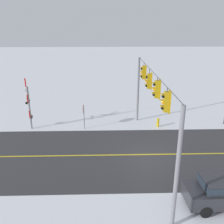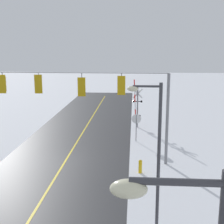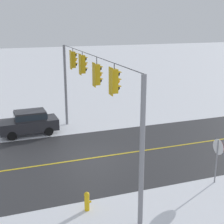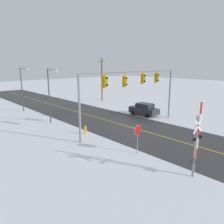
{
  "view_description": "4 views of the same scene",
  "coord_description": "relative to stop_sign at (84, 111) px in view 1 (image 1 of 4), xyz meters",
  "views": [
    {
      "loc": [
        16.78,
        -3.2,
        9.47
      ],
      "look_at": [
        -2.5,
        -2.64,
        2.5
      ],
      "focal_mm": 41.13,
      "sensor_mm": 36.0,
      "label": 1
    },
    {
      "loc": [
        -4.74,
        20.44,
        7.83
      ],
      "look_at": [
        -3.14,
        -2.2,
        3.12
      ],
      "focal_mm": 49.86,
      "sensor_mm": 36.0,
      "label": 2
    },
    {
      "loc": [
        -17.35,
        4.92,
        8.1
      ],
      "look_at": [
        -1.56,
        -0.74,
        3.25
      ],
      "focal_mm": 52.07,
      "sensor_mm": 36.0,
      "label": 3
    },
    {
      "loc": [
        -17.48,
        -15.98,
        7.04
      ],
      "look_at": [
        -3.65,
        -0.58,
        2.46
      ],
      "focal_mm": 34.98,
      "sensor_mm": 36.0,
      "label": 4
    }
  ],
  "objects": [
    {
      "name": "ground_plane",
      "position": [
        4.99,
        5.13,
        -1.71
      ],
      "size": [
        160.0,
        160.0,
        0.0
      ],
      "primitive_type": "plane",
      "color": "white"
    },
    {
      "name": "parked_car_charcoal",
      "position": [
        10.59,
        8.17,
        -0.76
      ],
      "size": [
        1.94,
        4.25,
        1.74
      ],
      "color": "#2D2D33",
      "rests_on": "ground"
    },
    {
      "name": "fire_hydrant",
      "position": [
        -0.23,
        6.86,
        -1.25
      ],
      "size": [
        0.24,
        0.31,
        0.88
      ],
      "color": "gold",
      "rests_on": "ground"
    },
    {
      "name": "stop_sign",
      "position": [
        0.0,
        0.0,
        0.0
      ],
      "size": [
        0.8,
        0.09,
        2.35
      ],
      "color": "gray",
      "rests_on": "ground"
    },
    {
      "name": "signal_span",
      "position": [
        5.07,
        5.12,
        2.73
      ],
      "size": [
        14.2,
        0.47,
        6.22
      ],
      "color": "gray",
      "rests_on": "ground"
    },
    {
      "name": "railroad_crossing",
      "position": [
        -0.11,
        -4.84,
        0.58
      ],
      "size": [
        0.98,
        0.31,
        4.79
      ],
      "color": "gray",
      "rests_on": "ground"
    }
  ]
}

